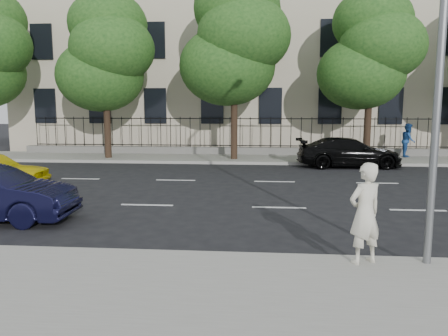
# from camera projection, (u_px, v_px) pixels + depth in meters

# --- Properties ---
(ground) EXTENTS (120.00, 120.00, 0.00)m
(ground) POSITION_uv_depth(u_px,v_px,m) (283.00, 232.00, 10.51)
(ground) COLOR black
(ground) RESTS_ON ground
(near_sidewalk) EXTENTS (60.00, 4.00, 0.15)m
(near_sidewalk) POSITION_uv_depth(u_px,v_px,m) (296.00, 302.00, 6.55)
(near_sidewalk) COLOR gray
(near_sidewalk) RESTS_ON ground
(far_sidewalk) EXTENTS (60.00, 4.00, 0.15)m
(far_sidewalk) POSITION_uv_depth(u_px,v_px,m) (271.00, 159.00, 24.30)
(far_sidewalk) COLOR gray
(far_sidewalk) RESTS_ON ground
(lane_markings) EXTENTS (49.60, 4.62, 0.01)m
(lane_markings) POSITION_uv_depth(u_px,v_px,m) (276.00, 193.00, 15.19)
(lane_markings) COLOR silver
(lane_markings) RESTS_ON ground
(masonry_building) EXTENTS (34.60, 12.11, 18.50)m
(masonry_building) POSITION_uv_depth(u_px,v_px,m) (270.00, 23.00, 31.87)
(masonry_building) COLOR beige
(masonry_building) RESTS_ON ground
(iron_fence) EXTENTS (30.00, 0.50, 2.20)m
(iron_fence) POSITION_uv_depth(u_px,v_px,m) (270.00, 146.00, 25.90)
(iron_fence) COLOR slate
(iron_fence) RESTS_ON far_sidewalk
(tree_b) EXTENTS (5.53, 5.12, 8.97)m
(tree_b) POSITION_uv_depth(u_px,v_px,m) (106.00, 53.00, 23.61)
(tree_b) COLOR #382619
(tree_b) RESTS_ON far_sidewalk
(tree_c) EXTENTS (5.89, 5.50, 9.80)m
(tree_c) POSITION_uv_depth(u_px,v_px,m) (235.00, 40.00, 22.94)
(tree_c) COLOR #382619
(tree_c) RESTS_ON far_sidewalk
(tree_d) EXTENTS (5.34, 4.94, 8.84)m
(tree_d) POSITION_uv_depth(u_px,v_px,m) (371.00, 50.00, 22.44)
(tree_d) COLOR #382619
(tree_d) RESTS_ON far_sidewalk
(black_sedan) EXTENTS (5.14, 2.35, 1.46)m
(black_sedan) POSITION_uv_depth(u_px,v_px,m) (349.00, 152.00, 21.43)
(black_sedan) COLOR black
(black_sedan) RESTS_ON ground
(woman_near) EXTENTS (0.81, 0.71, 1.86)m
(woman_near) POSITION_uv_depth(u_px,v_px,m) (365.00, 213.00, 7.87)
(woman_near) COLOR beige
(woman_near) RESTS_ON near_sidewalk
(pedestrian_far) EXTENTS (0.92, 1.07, 1.88)m
(pedestrian_far) POSITION_uv_depth(u_px,v_px,m) (408.00, 140.00, 24.45)
(pedestrian_far) COLOR navy
(pedestrian_far) RESTS_ON far_sidewalk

